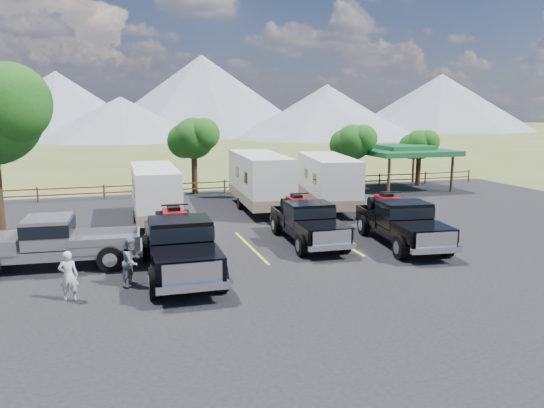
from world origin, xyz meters
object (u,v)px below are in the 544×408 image
object	(u,v)px
rig_right	(401,221)
person_b	(132,262)
trailer_center	(260,181)
rig_left	(180,243)
pickup_silver	(54,241)
pavilion	(403,151)
rig_center	(307,221)
person_a	(68,276)
trailer_left	(155,194)
trailer_right	(328,182)

from	to	relation	value
rig_right	person_b	size ratio (longest dim) A/B	4.01
trailer_center	rig_left	bearing A→B (deg)	-115.95
person_b	pickup_silver	bearing A→B (deg)	77.93
pavilion	rig_center	bearing A→B (deg)	-133.74
rig_right	pickup_silver	bearing A→B (deg)	-176.26
person_a	pickup_silver	bearing A→B (deg)	-75.06
person_a	rig_right	bearing A→B (deg)	-162.93
rig_center	person_b	distance (m)	8.50
pavilion	trailer_left	world-z (taller)	pavilion
trailer_center	person_a	world-z (taller)	trailer_center
rig_left	pickup_silver	world-z (taller)	rig_left
rig_left	trailer_right	world-z (taller)	trailer_right
rig_left	trailer_center	xyz separation A→B (m)	(6.06, 10.86, 0.59)
rig_center	trailer_left	bearing A→B (deg)	137.01
rig_center	trailer_center	xyz separation A→B (m)	(0.10, 8.00, 0.72)
trailer_left	person_a	bearing A→B (deg)	-107.35
trailer_right	trailer_left	bearing A→B (deg)	-165.57
pavilion	trailer_right	xyz separation A→B (m)	(-8.49, -6.00, -1.13)
rig_center	person_a	distance (m)	10.61
rig_right	person_a	xyz separation A→B (m)	(-13.33, -3.04, -0.25)
person_a	trailer_center	bearing A→B (deg)	-123.40
rig_center	person_a	bearing A→B (deg)	-151.86
pavilion	person_a	distance (m)	28.16
rig_center	pickup_silver	size ratio (longest dim) A/B	0.95
rig_right	person_b	distance (m)	11.62
pickup_silver	person_b	xyz separation A→B (m)	(2.64, -2.93, -0.17)
rig_left	trailer_right	size ratio (longest dim) A/B	0.77
rig_center	pickup_silver	distance (m)	10.32
trailer_right	person_b	size ratio (longest dim) A/B	5.44
rig_left	pickup_silver	bearing A→B (deg)	155.52
rig_right	trailer_right	world-z (taller)	trailer_right
rig_right	pickup_silver	xyz separation A→B (m)	(-14.05, 0.74, -0.04)
trailer_left	trailer_right	xyz separation A→B (m)	(9.93, 0.78, 0.11)
rig_left	person_b	distance (m)	1.92
rig_right	trailer_center	world-z (taller)	trailer_center
trailer_center	rig_center	bearing A→B (deg)	-87.54
pickup_silver	person_a	distance (m)	3.86
rig_center	pickup_silver	xyz separation A→B (m)	(-10.29, -0.78, 0.02)
rig_center	trailer_center	size ratio (longest dim) A/B	0.66
rig_left	person_a	world-z (taller)	rig_left
person_b	pavilion	bearing A→B (deg)	-14.39
rig_right	trailer_center	distance (m)	10.22
pavilion	trailer_right	size ratio (longest dim) A/B	0.69
rig_center	trailer_left	size ratio (longest dim) A/B	0.74
trailer_left	pickup_silver	bearing A→B (deg)	-120.61
pickup_silver	person_b	distance (m)	3.95
rig_center	trailer_right	bearing A→B (deg)	63.34
trailer_left	trailer_right	distance (m)	9.97
trailer_center	person_a	bearing A→B (deg)	-124.40
pickup_silver	trailer_right	bearing A→B (deg)	122.21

